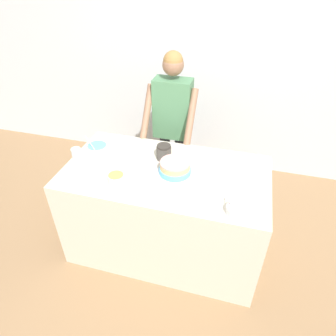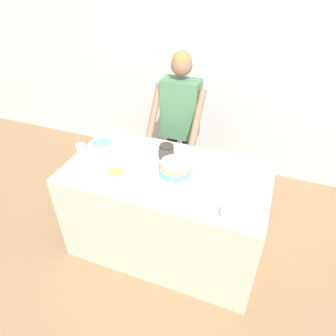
# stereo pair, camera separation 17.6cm
# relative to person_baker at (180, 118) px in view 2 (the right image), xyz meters

# --- Properties ---
(ground_plane) EXTENTS (14.00, 14.00, 0.00)m
(ground_plane) POSITION_rel_person_baker_xyz_m (0.14, -1.19, -0.99)
(ground_plane) COLOR #93704C
(wall_back) EXTENTS (10.00, 0.05, 2.60)m
(wall_back) POSITION_rel_person_baker_xyz_m (0.14, 0.82, 0.31)
(wall_back) COLOR silver
(wall_back) RESTS_ON ground_plane
(counter) EXTENTS (1.65, 0.89, 0.88)m
(counter) POSITION_rel_person_baker_xyz_m (0.14, -0.75, -0.54)
(counter) COLOR beige
(counter) RESTS_ON ground_plane
(person_baker) EXTENTS (0.49, 0.44, 1.62)m
(person_baker) POSITION_rel_person_baker_xyz_m (0.00, 0.00, 0.00)
(person_baker) COLOR #2D2D38
(person_baker) RESTS_ON ground_plane
(cake) EXTENTS (0.30, 0.30, 0.11)m
(cake) POSITION_rel_person_baker_xyz_m (0.22, -0.76, -0.05)
(cake) COLOR silver
(cake) RESTS_ON counter
(frosting_bowl_pink) EXTENTS (0.14, 0.14, 0.17)m
(frosting_bowl_pink) POSITION_rel_person_baker_xyz_m (0.73, -1.08, -0.07)
(frosting_bowl_pink) COLOR white
(frosting_bowl_pink) RESTS_ON counter
(frosting_bowl_blue) EXTENTS (0.19, 0.19, 0.18)m
(frosting_bowl_blue) POSITION_rel_person_baker_xyz_m (-0.51, -0.63, -0.07)
(frosting_bowl_blue) COLOR white
(frosting_bowl_blue) RESTS_ON counter
(frosting_bowl_yellow) EXTENTS (0.13, 0.13, 0.07)m
(frosting_bowl_yellow) POSITION_rel_person_baker_xyz_m (-0.18, -0.99, -0.06)
(frosting_bowl_yellow) COLOR silver
(frosting_bowl_yellow) RESTS_ON counter
(drinking_glass) EXTENTS (0.08, 0.08, 0.12)m
(drinking_glass) POSITION_rel_person_baker_xyz_m (-0.61, -0.80, -0.04)
(drinking_glass) COLOR silver
(drinking_glass) RESTS_ON counter
(ceramic_plate) EXTENTS (0.21, 0.21, 0.01)m
(ceramic_plate) POSITION_rel_person_baker_xyz_m (0.68, -0.87, -0.10)
(ceramic_plate) COLOR white
(ceramic_plate) RESTS_ON counter
(stoneware_jar) EXTENTS (0.13, 0.13, 0.13)m
(stoneware_jar) POSITION_rel_person_baker_xyz_m (0.08, -0.58, -0.04)
(stoneware_jar) COLOR #4C4742
(stoneware_jar) RESTS_ON counter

